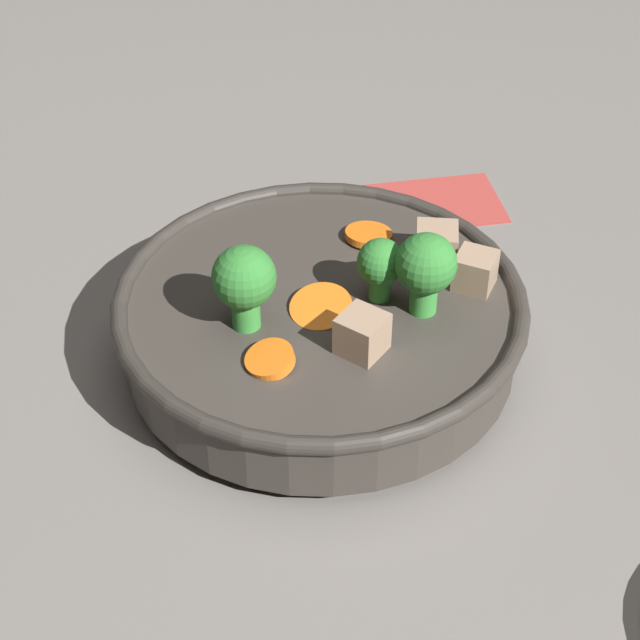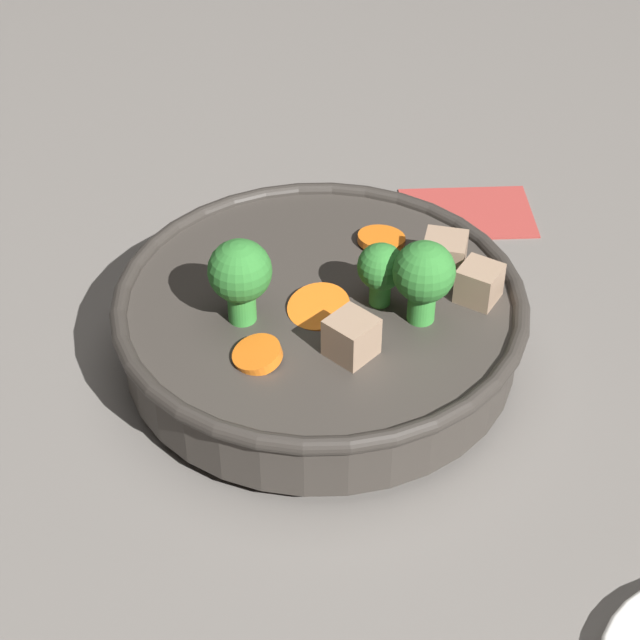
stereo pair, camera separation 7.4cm
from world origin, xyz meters
TOP-DOWN VIEW (x-y plane):
  - ground_plane at (0.00, 0.00)m, footprint 3.00×3.00m
  - stirfry_bowl at (-0.00, 0.00)m, footprint 0.29×0.29m
  - napkin at (-0.11, -0.19)m, footprint 0.12×0.09m

SIDE VIEW (x-z plane):
  - ground_plane at x=0.00m, z-range 0.00..0.00m
  - napkin at x=-0.11m, z-range 0.00..0.00m
  - stirfry_bowl at x=0.00m, z-range -0.02..0.10m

